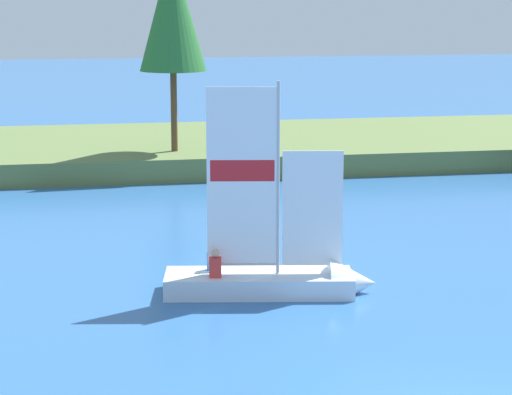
{
  "coord_description": "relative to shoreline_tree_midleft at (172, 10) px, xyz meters",
  "views": [
    {
      "loc": [
        -5.9,
        -13.53,
        6.88
      ],
      "look_at": [
        -0.92,
        13.49,
        1.2
      ],
      "focal_mm": 68.09,
      "sensor_mm": 36.0,
      "label": 1
    }
  ],
  "objects": [
    {
      "name": "shoreline_tree_midleft",
      "position": [
        0.0,
        0.0,
        0.0
      ],
      "size": [
        2.61,
        2.61,
        7.84
      ],
      "color": "brown",
      "rests_on": "shore_bank"
    },
    {
      "name": "shore_bank",
      "position": [
        2.18,
        3.44,
        -5.93
      ],
      "size": [
        80.0,
        11.16,
        0.91
      ],
      "primitive_type": "cube",
      "color": "#5B703D",
      "rests_on": "ground"
    },
    {
      "name": "sailboat",
      "position": [
        1.06,
        -16.42,
        -5.96
      ],
      "size": [
        5.13,
        2.1,
        5.39
      ],
      "rotation": [
        0.0,
        0.0,
        -0.17
      ],
      "color": "silver",
      "rests_on": "ground"
    }
  ]
}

